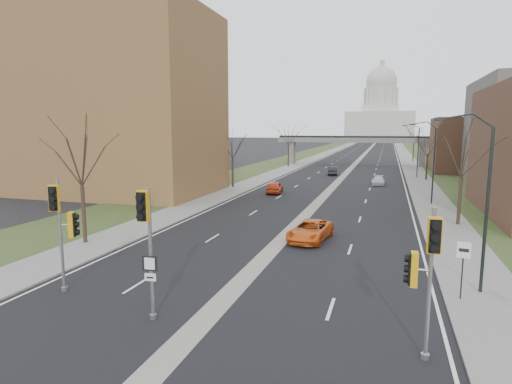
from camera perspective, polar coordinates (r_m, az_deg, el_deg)
The scene contains 28 objects.
ground at distance 19.67m, azimuth -6.07°, elevation -15.79°, with size 700.00×700.00×0.00m, color black.
road_surface at distance 166.79m, azimuth 14.77°, elevation 5.44°, with size 20.00×600.00×0.01m, color black.
median_strip at distance 166.79m, azimuth 14.77°, elevation 5.44°, with size 1.20×600.00×0.02m, color gray.
sidewalk_right at distance 166.70m, azimuth 18.91°, elevation 5.28°, with size 4.00×600.00×0.12m, color gray.
sidewalk_left at distance 167.73m, azimuth 10.66°, elevation 5.61°, with size 4.00×600.00×0.12m, color gray.
grass_verge_right at distance 166.98m, azimuth 20.98°, elevation 5.18°, with size 8.00×600.00×0.10m, color #283F1D.
grass_verge_left at distance 168.52m, azimuth 8.62°, elevation 5.67°, with size 8.00×600.00×0.10m, color #283F1D.
apartment_building at distance 57.15m, azimuth -18.68°, elevation 10.99°, with size 25.00×16.00×22.00m, color brown.
commercial_block_far at distance 87.75m, azimuth 27.04°, elevation 5.56°, with size 14.00×14.00×10.00m, color brown.
pedestrian_bridge at distance 96.76m, azimuth 13.01°, elevation 6.36°, with size 34.00×3.00×6.45m.
capitol at distance 336.68m, azimuth 16.21°, elevation 9.95°, with size 48.00×42.00×55.75m.
streetlight_near at distance 22.79m, azimuth 26.89°, elevation 4.76°, with size 2.61×0.20×8.70m.
streetlight_mid at distance 48.60m, azimuth 21.83°, elevation 6.57°, with size 2.61×0.20×8.70m.
streetlight_far at distance 74.54m, azimuth 20.28°, elevation 7.11°, with size 2.61×0.20×8.70m.
tree_left_a at distance 31.73m, azimuth -22.43°, elevation 5.26°, with size 7.20×7.20×9.40m.
tree_left_b at distance 58.09m, azimuth -3.17°, elevation 6.66°, with size 6.75×6.75×8.81m.
tree_left_c at distance 90.72m, azimuth 4.38°, elevation 7.82°, with size 7.65×7.65×9.99m.
tree_right_a at distance 38.90m, azimuth 25.91°, elevation 5.53°, with size 7.20×7.20×9.40m.
tree_right_b at distance 71.71m, azimuth 21.97°, elevation 6.08°, with size 6.30×6.30×8.22m.
tree_right_c at distance 111.59m, azimuth 20.36°, elevation 7.44°, with size 7.65×7.65×9.99m.
signal_pole_left at distance 22.73m, azimuth -24.39°, elevation -3.31°, with size 0.95×1.31×5.69m.
signal_pole_median at distance 18.01m, azimuth -14.40°, elevation -5.02°, with size 0.65×0.93×5.66m.
signal_pole_right at distance 15.69m, azimuth 21.63°, elevation -8.78°, with size 0.97×0.95×5.46m.
speed_limit_sign at distance 22.28m, azimuth 25.88°, elevation -8.16°, with size 0.59×0.11×2.76m.
car_left_near at distance 53.72m, azimuth 2.53°, elevation 0.66°, with size 1.79×4.44×1.51m, color #B63514.
car_left_far at distance 76.00m, azimuth 10.18°, elevation 2.81°, with size 1.53×4.38×1.44m, color black.
car_right_near at distance 31.39m, azimuth 7.24°, elevation -5.12°, with size 2.40×5.21×1.45m, color #D55916.
car_right_mid at distance 64.10m, azimuth 16.00°, elevation 1.48°, with size 1.73×4.26×1.24m, color #B8B8C0.
Camera 1 is at (7.18, -16.44, 8.07)m, focal length 30.00 mm.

